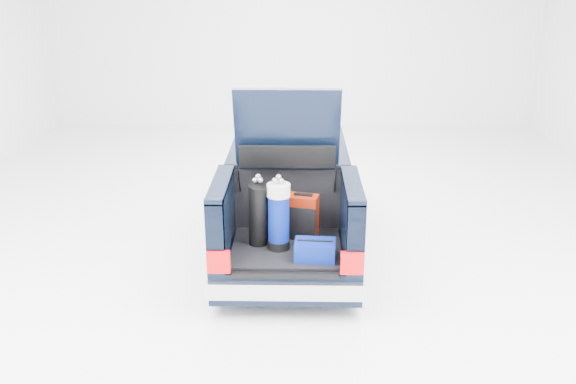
{
  "coord_description": "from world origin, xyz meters",
  "views": [
    {
      "loc": [
        0.14,
        -8.21,
        3.77
      ],
      "look_at": [
        0.0,
        -0.5,
        0.94
      ],
      "focal_mm": 38.0,
      "sensor_mm": 36.0,
      "label": 1
    }
  ],
  "objects_px": {
    "blue_duffel": "(315,250)",
    "car": "(289,195)",
    "blue_golf_bag": "(279,216)",
    "black_golf_bag": "(259,214)",
    "red_suitcase": "(303,217)"
  },
  "relations": [
    {
      "from": "black_golf_bag",
      "to": "blue_golf_bag",
      "type": "relative_size",
      "value": 0.96
    },
    {
      "from": "blue_duffel",
      "to": "car",
      "type": "bearing_deg",
      "value": 103.96
    },
    {
      "from": "car",
      "to": "blue_golf_bag",
      "type": "xyz_separation_m",
      "value": [
        -0.09,
        -1.63,
        0.35
      ]
    },
    {
      "from": "red_suitcase",
      "to": "car",
      "type": "bearing_deg",
      "value": 112.08
    },
    {
      "from": "red_suitcase",
      "to": "blue_golf_bag",
      "type": "bearing_deg",
      "value": -120.11
    },
    {
      "from": "black_golf_bag",
      "to": "blue_duffel",
      "type": "bearing_deg",
      "value": -41.42
    },
    {
      "from": "black_golf_bag",
      "to": "blue_duffel",
      "type": "xyz_separation_m",
      "value": [
        0.67,
        -0.38,
        -0.29
      ]
    },
    {
      "from": "blue_golf_bag",
      "to": "car",
      "type": "bearing_deg",
      "value": 64.31
    },
    {
      "from": "car",
      "to": "black_golf_bag",
      "type": "height_order",
      "value": "car"
    },
    {
      "from": "black_golf_bag",
      "to": "red_suitcase",
      "type": "bearing_deg",
      "value": 10.29
    },
    {
      "from": "red_suitcase",
      "to": "blue_golf_bag",
      "type": "height_order",
      "value": "blue_golf_bag"
    },
    {
      "from": "black_golf_bag",
      "to": "blue_duffel",
      "type": "relative_size",
      "value": 1.82
    },
    {
      "from": "car",
      "to": "blue_duffel",
      "type": "bearing_deg",
      "value": -80.08
    },
    {
      "from": "blue_golf_bag",
      "to": "blue_duffel",
      "type": "distance_m",
      "value": 0.6
    },
    {
      "from": "red_suitcase",
      "to": "blue_duffel",
      "type": "distance_m",
      "value": 0.64
    }
  ]
}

